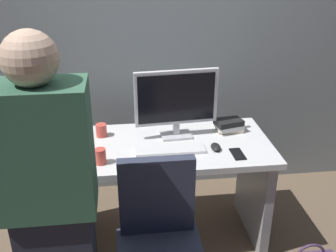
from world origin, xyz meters
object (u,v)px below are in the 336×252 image
desk (167,175)px  cell_phone (238,154)px  keyboard (170,149)px  cup_by_monitor (101,130)px  cup_near_keyboard (101,156)px  person_at_desk (52,210)px  mouse (216,147)px  monitor (176,100)px  book_stack (229,125)px

desk → cell_phone: 0.51m
cell_phone → keyboard: bearing=164.9°
keyboard → cup_by_monitor: bearing=148.8°
cup_near_keyboard → person_at_desk: bearing=-109.0°
person_at_desk → cup_near_keyboard: (0.19, 0.56, -0.05)m
person_at_desk → mouse: 1.11m
person_at_desk → cell_phone: 1.16m
mouse → cup_by_monitor: bearing=158.9°
desk → cup_by_monitor: cup_by_monitor is taller
monitor → desk: bearing=-125.8°
person_at_desk → monitor: (0.68, 0.86, 0.16)m
keyboard → book_stack: size_ratio=2.10×
desk → mouse: size_ratio=13.38×
monitor → book_stack: bearing=6.2°
keyboard → mouse: size_ratio=4.30×
keyboard → cup_near_keyboard: bearing=-166.1°
monitor → cup_near_keyboard: size_ratio=5.73×
monitor → keyboard: size_ratio=1.26×
monitor → cup_near_keyboard: bearing=-148.4°
cup_near_keyboard → book_stack: (0.85, 0.34, -0.00)m
desk → monitor: size_ratio=2.47×
cup_near_keyboard → cup_by_monitor: (-0.01, 0.36, -0.00)m
desk → mouse: mouse is taller
book_stack → person_at_desk: bearing=-139.4°
person_at_desk → keyboard: 0.90m
desk → cup_near_keyboard: size_ratio=14.19×
keyboard → cup_by_monitor: size_ratio=5.05×
monitor → book_stack: (0.37, 0.04, -0.21)m
keyboard → desk: bearing=94.8°
book_stack → cell_phone: size_ratio=1.42×
person_at_desk → keyboard: (0.61, 0.66, -0.09)m
cell_phone → cup_by_monitor: bearing=155.0°
mouse → cell_phone: (0.12, -0.08, -0.01)m
desk → person_at_desk: person_at_desk is taller
cup_by_monitor → keyboard: bearing=-31.3°
mouse → keyboard: bearing=177.2°
desk → cup_near_keyboard: 0.54m
cup_near_keyboard → monitor: bearing=31.6°
desk → cup_near_keyboard: bearing=-154.3°
book_stack → cup_near_keyboard: bearing=-158.3°
cup_near_keyboard → cell_phone: size_ratio=0.65×
cell_phone → mouse: bearing=143.4°
desk → cup_by_monitor: size_ratio=15.71×
keyboard → cup_near_keyboard: (-0.42, -0.10, 0.04)m
mouse → person_at_desk: bearing=-144.2°
cup_by_monitor → cup_near_keyboard: bearing=-88.9°
person_at_desk → cup_by_monitor: bearing=78.6°
book_stack → cell_phone: 0.34m
cup_near_keyboard → cup_by_monitor: 0.36m
book_stack → desk: bearing=-162.3°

